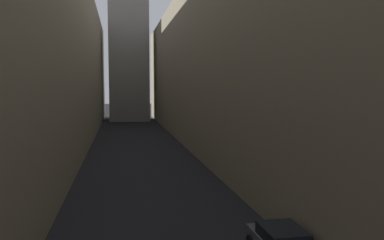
# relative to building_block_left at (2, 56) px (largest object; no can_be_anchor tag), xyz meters

# --- Properties ---
(ground_plane) EXTENTS (264.00, 264.00, 0.00)m
(ground_plane) POSITION_rel_building_block_left_xyz_m (13.24, -2.00, -10.06)
(ground_plane) COLOR black
(building_block_left) EXTENTS (15.49, 108.00, 20.12)m
(building_block_left) POSITION_rel_building_block_left_xyz_m (0.00, 0.00, 0.00)
(building_block_left) COLOR gray
(building_block_left) RESTS_ON ground
(building_block_right) EXTENTS (13.03, 108.00, 19.29)m
(building_block_right) POSITION_rel_building_block_left_xyz_m (25.26, 0.00, -0.42)
(building_block_right) COLOR gray
(building_block_right) RESTS_ON ground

